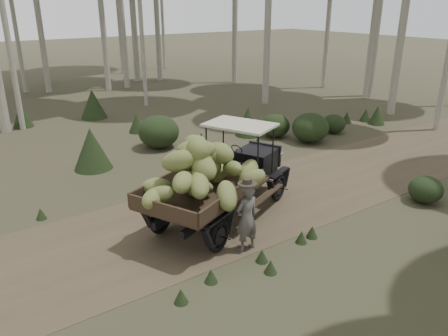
{
  "coord_description": "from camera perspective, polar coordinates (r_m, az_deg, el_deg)",
  "views": [
    {
      "loc": [
        -4.54,
        -8.34,
        5.13
      ],
      "look_at": [
        1.21,
        -0.12,
        1.29
      ],
      "focal_mm": 35.0,
      "sensor_mm": 36.0,
      "label": 1
    }
  ],
  "objects": [
    {
      "name": "farmer",
      "position": [
        9.44,
        2.98,
        -6.4
      ],
      "size": [
        0.58,
        0.43,
        1.69
      ],
      "rotation": [
        0.0,
        0.0,
        3.18
      ],
      "color": "#504E49",
      "rests_on": "ground"
    },
    {
      "name": "ground",
      "position": [
        10.8,
        -5.71,
        -7.57
      ],
      "size": [
        120.0,
        120.0,
        0.0
      ],
      "primitive_type": "plane",
      "color": "#473D2B",
      "rests_on": "ground"
    },
    {
      "name": "undergrowth",
      "position": [
        11.88,
        4.4,
        -1.81
      ],
      "size": [
        23.77,
        23.69,
        1.37
      ],
      "color": "#233319",
      "rests_on": "ground"
    },
    {
      "name": "banana_truck",
      "position": [
        10.11,
        -1.81,
        -0.28
      ],
      "size": [
        5.06,
        3.5,
        2.47
      ],
      "rotation": [
        0.0,
        0.0,
        0.42
      ],
      "color": "black",
      "rests_on": "ground"
    },
    {
      "name": "dirt_track",
      "position": [
        10.79,
        -5.71,
        -7.55
      ],
      "size": [
        70.0,
        4.0,
        0.01
      ],
      "primitive_type": "cube",
      "color": "brown",
      "rests_on": "ground"
    }
  ]
}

